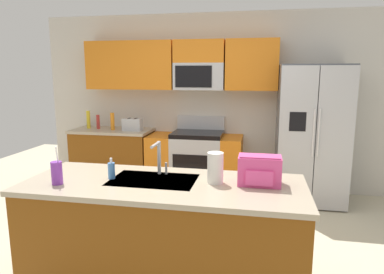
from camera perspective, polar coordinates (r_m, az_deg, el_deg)
The scene contains 15 objects.
ground_plane at distance 3.58m, azimuth -1.97°, elevation -18.56°, with size 9.00×9.00×0.00m, color beige.
kitchen_wall_unit at distance 5.21m, azimuth 1.61°, elevation 7.56°, with size 5.20×0.43×2.60m.
back_counter at distance 5.47m, azimuth -12.83°, elevation -3.38°, with size 1.19×0.63×0.90m.
range_oven at distance 5.10m, azimuth 0.51°, elevation -4.22°, with size 1.36×0.61×1.10m.
refrigerator at distance 4.90m, azimuth 19.06°, elevation 0.35°, with size 0.90×0.76×1.85m.
island_counter at distance 2.90m, azimuth -4.55°, elevation -15.88°, with size 2.19×0.87×0.90m.
toaster at distance 5.19m, azimuth -9.77°, elevation 2.05°, with size 0.28×0.16×0.18m.
pepper_mill at distance 5.46m, azimuth -15.21°, elevation 2.42°, with size 0.05×0.05×0.21m, color #B2332D.
bottle_orange at distance 5.30m, azimuth -12.97°, elevation 2.52°, with size 0.06×0.06×0.26m, color orange.
bottle_yellow at distance 5.55m, azimuth -16.70°, elevation 2.77°, with size 0.06×0.06×0.27m, color yellow.
sink_faucet at distance 2.88m, azimuth -5.50°, elevation -3.00°, with size 0.08×0.21×0.28m.
drink_cup_purple at distance 2.85m, azimuth -21.37°, elevation -5.50°, with size 0.08×0.08×0.30m.
soap_dispenser at distance 2.87m, azimuth -13.13°, elevation -5.37°, with size 0.06×0.06×0.17m.
paper_towel_roll at distance 2.68m, azimuth 3.86°, elevation -5.09°, with size 0.12×0.12×0.24m, color white.
backpack at distance 2.68m, azimuth 11.06°, elevation -5.30°, with size 0.32×0.22×0.23m.
Camera 1 is at (0.72, -3.05, 1.74)m, focal length 32.38 mm.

